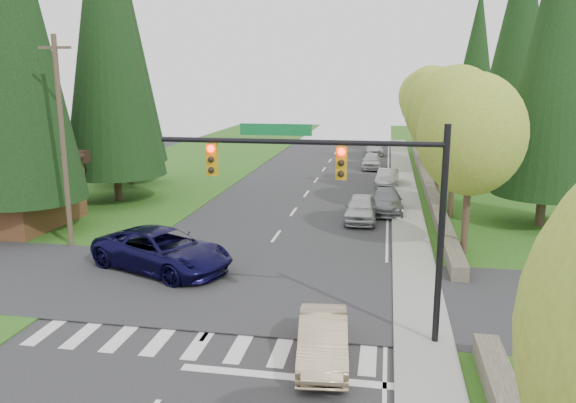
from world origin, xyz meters
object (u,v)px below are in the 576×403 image
(parked_car_a, at_px, (361,208))
(parked_car_c, at_px, (387,178))
(parked_car_d, at_px, (372,161))
(suv_navy, at_px, (163,250))
(sedan_champagne, at_px, (323,340))
(parked_car_e, at_px, (375,148))
(parked_car_b, at_px, (386,201))

(parked_car_a, distance_m, parked_car_c, 10.98)
(parked_car_d, bearing_deg, parked_car_a, -90.06)
(suv_navy, distance_m, parked_car_a, 12.75)
(parked_car_d, bearing_deg, sedan_champagne, -90.54)
(parked_car_e, bearing_deg, parked_car_a, -93.68)
(sedan_champagne, distance_m, parked_car_e, 45.57)
(parked_car_a, distance_m, parked_car_e, 28.94)
(sedan_champagne, relative_size, parked_car_c, 1.02)
(parked_car_b, height_order, parked_car_c, parked_car_b)
(sedan_champagne, relative_size, parked_car_b, 0.86)
(parked_car_d, bearing_deg, suv_navy, -105.33)
(parked_car_a, bearing_deg, parked_car_d, 90.82)
(suv_navy, relative_size, parked_car_e, 1.47)
(sedan_champagne, bearing_deg, parked_car_e, 83.59)
(parked_car_d, xyz_separation_m, parked_car_e, (0.00, 9.81, -0.08))
(parked_car_c, distance_m, parked_car_e, 18.10)
(parked_car_c, xyz_separation_m, parked_car_d, (-1.40, 8.23, 0.06))
(parked_car_c, xyz_separation_m, parked_car_e, (-1.40, 18.05, -0.02))
(suv_navy, height_order, parked_car_a, suv_navy)
(sedan_champagne, height_order, parked_car_d, parked_car_d)
(sedan_champagne, bearing_deg, parked_car_d, 83.48)
(parked_car_a, relative_size, parked_car_c, 1.12)
(parked_car_c, height_order, parked_car_e, parked_car_c)
(sedan_champagne, distance_m, parked_car_c, 27.57)
(suv_navy, height_order, parked_car_c, suv_navy)
(suv_navy, height_order, parked_car_e, suv_navy)
(parked_car_a, height_order, parked_car_d, parked_car_a)
(parked_car_d, height_order, parked_car_e, parked_car_d)
(parked_car_b, bearing_deg, sedan_champagne, -97.28)
(sedan_champagne, xyz_separation_m, parked_car_c, (1.70, 27.52, -0.02))
(parked_car_b, xyz_separation_m, parked_car_e, (-1.40, 26.44, -0.05))
(parked_car_b, distance_m, parked_car_e, 26.48)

